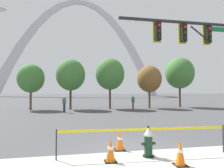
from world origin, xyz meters
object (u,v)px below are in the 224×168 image
at_px(traffic_cone_by_hydrant, 111,150).
at_px(pedestrian_standing_center, 133,103).
at_px(traffic_signal_gantry, 202,49).
at_px(traffic_cone_curb_edge, 180,153).
at_px(monument_arch, 79,52).
at_px(pedestrian_walking_left, 64,104).
at_px(fire_hydrant, 148,142).
at_px(traffic_cone_mid_sidewalk, 120,140).

height_order(traffic_cone_by_hydrant, pedestrian_standing_center, pedestrian_standing_center).
bearing_deg(traffic_signal_gantry, traffic_cone_curb_edge, -132.03).
distance_m(monument_arch, pedestrian_standing_center, 56.84).
xyz_separation_m(traffic_signal_gantry, monument_arch, (-4.41, 66.11, 12.16)).
bearing_deg(monument_arch, traffic_signal_gantry, -86.18).
relative_size(traffic_signal_gantry, pedestrian_walking_left, 4.04).
distance_m(traffic_cone_curb_edge, pedestrian_walking_left, 14.97).
xyz_separation_m(fire_hydrant, traffic_cone_mid_sidewalk, (-0.73, 0.85, -0.11)).
bearing_deg(traffic_signal_gantry, pedestrian_walking_left, 125.12).
xyz_separation_m(monument_arch, pedestrian_walking_left, (-2.96, -55.62, -15.61)).
xyz_separation_m(traffic_cone_curb_edge, monument_arch, (-0.82, 70.10, 16.07)).
bearing_deg(traffic_cone_mid_sidewalk, fire_hydrant, -49.14).
height_order(traffic_signal_gantry, pedestrian_standing_center, traffic_signal_gantry).
relative_size(fire_hydrant, traffic_signal_gantry, 0.15).
xyz_separation_m(traffic_cone_mid_sidewalk, monument_arch, (0.52, 68.36, 16.07)).
height_order(fire_hydrant, pedestrian_standing_center, pedestrian_standing_center).
height_order(traffic_cone_mid_sidewalk, pedestrian_standing_center, pedestrian_standing_center).
distance_m(fire_hydrant, traffic_cone_curb_edge, 1.08).
xyz_separation_m(traffic_cone_mid_sidewalk, pedestrian_standing_center, (4.74, 13.87, 0.46)).
relative_size(traffic_cone_by_hydrant, monument_arch, 0.01).
xyz_separation_m(fire_hydrant, pedestrian_walking_left, (-3.18, 13.59, 0.35)).
relative_size(traffic_cone_mid_sidewalk, traffic_signal_gantry, 0.11).
relative_size(traffic_cone_mid_sidewalk, monument_arch, 0.01).
height_order(fire_hydrant, traffic_cone_curb_edge, fire_hydrant).
bearing_deg(pedestrian_walking_left, traffic_cone_curb_edge, -75.34).
height_order(traffic_cone_by_hydrant, traffic_signal_gantry, traffic_signal_gantry).
bearing_deg(traffic_cone_mid_sidewalk, traffic_signal_gantry, 24.48).
distance_m(traffic_cone_by_hydrant, traffic_signal_gantry, 7.50).
height_order(traffic_cone_by_hydrant, traffic_cone_curb_edge, same).
height_order(fire_hydrant, traffic_signal_gantry, traffic_signal_gantry).
bearing_deg(traffic_cone_mid_sidewalk, traffic_cone_by_hydrant, -116.65).
distance_m(traffic_cone_mid_sidewalk, traffic_signal_gantry, 6.68).
relative_size(pedestrian_walking_left, pedestrian_standing_center, 1.00).
relative_size(traffic_cone_curb_edge, pedestrian_standing_center, 0.46).
height_order(pedestrian_walking_left, pedestrian_standing_center, same).
distance_m(traffic_cone_curb_edge, traffic_signal_gantry, 6.64).
height_order(traffic_cone_curb_edge, pedestrian_walking_left, pedestrian_walking_left).
relative_size(fire_hydrant, monument_arch, 0.02).
height_order(traffic_signal_gantry, pedestrian_walking_left, traffic_signal_gantry).
relative_size(traffic_cone_mid_sidewalk, traffic_cone_curb_edge, 1.00).
bearing_deg(fire_hydrant, traffic_cone_mid_sidewalk, 130.86).
bearing_deg(fire_hydrant, traffic_cone_curb_edge, -55.69).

